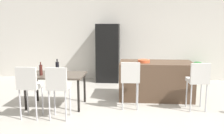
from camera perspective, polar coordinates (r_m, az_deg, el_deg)
The scene contains 14 objects.
ground_plane at distance 5.51m, azimuth 6.41°, elevation -9.58°, with size 10.00×10.00×0.00m, color #ADA89E.
back_wall at distance 8.19m, azimuth 6.04°, elevation 7.31°, with size 10.00×0.12×2.90m, color beige.
kitchen_island at distance 6.17m, azimuth 10.16°, elevation -3.06°, with size 1.78×0.89×0.92m, color #4C3828.
bar_chair_left at distance 5.28m, azimuth 4.28°, elevation -2.52°, with size 0.42×0.42×1.05m.
bar_chair_middle at distance 5.46m, azimuth 19.53°, elevation -2.66°, with size 0.43×0.43×1.05m.
dining_table at distance 5.59m, azimuth -13.02°, elevation -2.40°, with size 1.28×0.79×0.74m.
dining_chair_near at distance 4.99m, azimuth -18.84°, elevation -3.80°, with size 0.41×0.41×1.05m.
dining_chair_far at distance 4.79m, azimuth -12.48°, elevation -4.06°, with size 0.40×0.40×1.05m.
wine_bottle_far at distance 5.51m, azimuth -16.32°, elevation -0.65°, with size 0.07×0.07×0.29m.
wine_bottle_end at distance 5.64m, azimuth -12.68°, elevation -0.09°, with size 0.08×0.08×0.33m.
wine_glass_left at distance 5.92m, azimuth -16.24°, elevation 0.12°, with size 0.07×0.07×0.17m.
refrigerator at distance 7.83m, azimuth -0.94°, elevation 3.34°, with size 0.72×0.68×1.84m, color black.
fruit_bowl at distance 5.95m, azimuth 7.47°, elevation 1.39°, with size 0.28×0.28×0.07m, color #C6512D.
potted_plant at distance 8.12m, azimuth 19.30°, elevation -0.69°, with size 0.48×0.48×0.68m.
Camera 1 is at (-0.18, -5.18, 1.86)m, focal length 39.04 mm.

